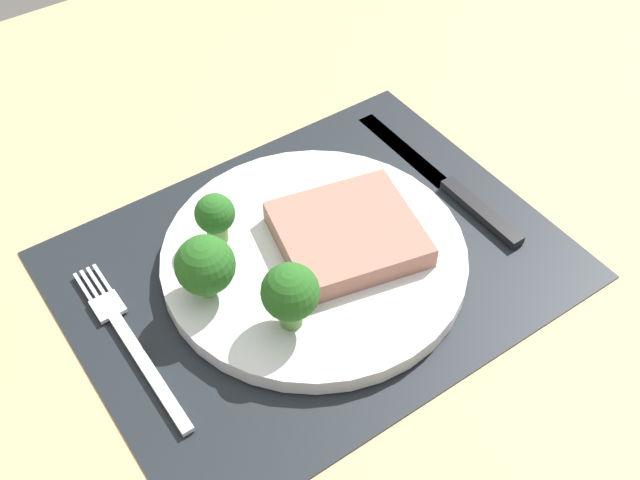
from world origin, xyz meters
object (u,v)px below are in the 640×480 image
at_px(plate, 314,258).
at_px(fork, 131,342).
at_px(knife, 450,185).
at_px(steak, 348,234).

relative_size(plate, fork, 1.40).
bearing_deg(plate, knife, 1.86).
bearing_deg(steak, fork, 173.81).
height_order(fork, knife, knife).
distance_m(plate, fork, 0.17).
distance_m(plate, steak, 0.04).
xyz_separation_m(plate, knife, (0.16, 0.01, -0.00)).
height_order(steak, knife, steak).
relative_size(steak, knife, 0.52).
bearing_deg(fork, steak, -8.44).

